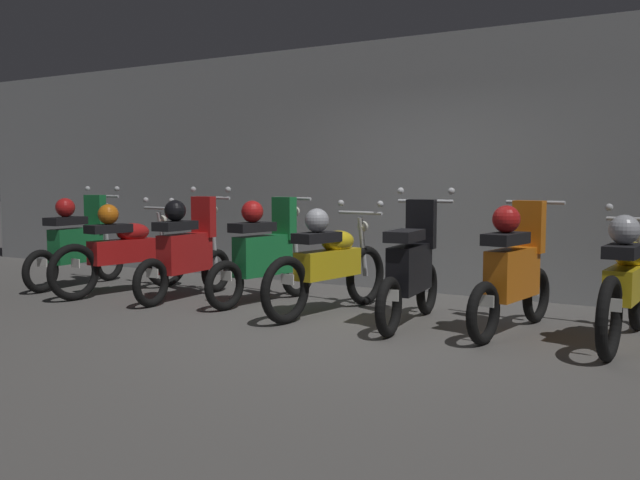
% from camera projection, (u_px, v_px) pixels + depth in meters
% --- Properties ---
extents(ground_plane, '(80.00, 80.00, 0.00)m').
position_uv_depth(ground_plane, '(343.00, 329.00, 6.27)').
color(ground_plane, '#565451').
extents(back_wall, '(16.33, 0.30, 3.09)m').
position_uv_depth(back_wall, '(438.00, 165.00, 8.28)').
color(back_wall, gray).
rests_on(back_wall, ground).
extents(motorbike_slot_0, '(0.59, 1.68, 1.29)m').
position_uv_depth(motorbike_slot_0, '(78.00, 242.00, 8.77)').
color(motorbike_slot_0, black).
rests_on(motorbike_slot_0, ground).
extents(motorbike_slot_1, '(0.59, 1.94, 1.15)m').
position_uv_depth(motorbike_slot_1, '(123.00, 250.00, 8.22)').
color(motorbike_slot_1, black).
rests_on(motorbike_slot_1, ground).
extents(motorbike_slot_2, '(0.59, 1.68, 1.29)m').
position_uv_depth(motorbike_slot_2, '(187.00, 250.00, 7.83)').
color(motorbike_slot_2, black).
rests_on(motorbike_slot_2, ground).
extents(motorbike_slot_3, '(0.56, 1.67, 1.18)m').
position_uv_depth(motorbike_slot_3, '(265.00, 252.00, 7.56)').
color(motorbike_slot_3, black).
rests_on(motorbike_slot_3, ground).
extents(motorbike_slot_4, '(0.59, 1.94, 1.15)m').
position_uv_depth(motorbike_slot_4, '(329.00, 262.00, 6.94)').
color(motorbike_slot_4, black).
rests_on(motorbike_slot_4, ground).
extents(motorbike_slot_5, '(0.59, 1.68, 1.29)m').
position_uv_depth(motorbike_slot_5, '(411.00, 269.00, 6.43)').
color(motorbike_slot_5, black).
rests_on(motorbike_slot_5, ground).
extents(motorbike_slot_6, '(0.56, 1.67, 1.18)m').
position_uv_depth(motorbike_slot_6, '(514.00, 270.00, 6.06)').
color(motorbike_slot_6, black).
rests_on(motorbike_slot_6, ground).
extents(motorbike_slot_7, '(0.59, 1.95, 1.15)m').
position_uv_depth(motorbike_slot_7, '(627.00, 281.00, 5.63)').
color(motorbike_slot_7, black).
rests_on(motorbike_slot_7, ground).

